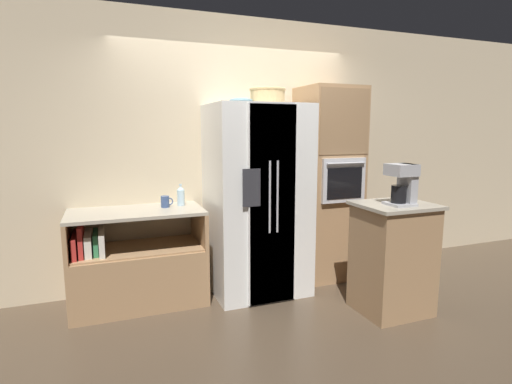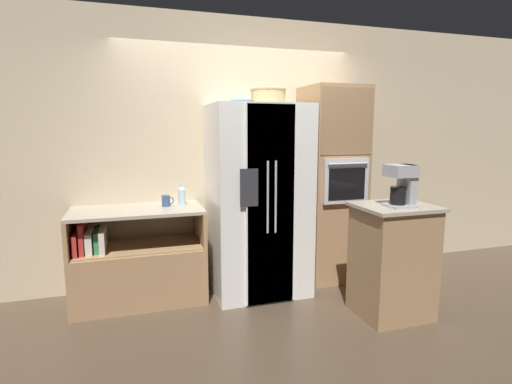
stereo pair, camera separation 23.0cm
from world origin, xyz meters
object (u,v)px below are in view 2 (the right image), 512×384
(refrigerator, at_px, (258,200))
(wicker_basket, at_px, (268,96))
(fruit_bowl, at_px, (242,101))
(mug, at_px, (166,201))
(coffee_maker, at_px, (403,184))
(wall_oven, at_px, (331,184))
(bottle_tall, at_px, (182,195))

(refrigerator, height_order, wicker_basket, wicker_basket)
(fruit_bowl, bearing_deg, mug, 170.10)
(mug, distance_m, coffee_maker, 2.17)
(mug, bearing_deg, wall_oven, -1.07)
(fruit_bowl, xyz_separation_m, mug, (-0.73, 0.13, -0.96))
(wall_oven, relative_size, wicker_basket, 5.94)
(bottle_tall, distance_m, coffee_maker, 2.06)
(bottle_tall, relative_size, mug, 1.81)
(fruit_bowl, bearing_deg, wall_oven, 5.20)
(wall_oven, bearing_deg, mug, 178.93)
(wall_oven, xyz_separation_m, coffee_maker, (0.07, -1.09, 0.14))
(mug, bearing_deg, bottle_tall, 15.38)
(refrigerator, xyz_separation_m, wicker_basket, (0.10, -0.02, 1.02))
(refrigerator, distance_m, mug, 0.90)
(refrigerator, bearing_deg, wall_oven, 6.96)
(bottle_tall, height_order, coffee_maker, coffee_maker)
(refrigerator, xyz_separation_m, fruit_bowl, (-0.16, 0.01, 0.97))
(bottle_tall, relative_size, coffee_maker, 0.60)
(bottle_tall, bearing_deg, fruit_bowl, -16.55)
(mug, bearing_deg, coffee_maker, -31.43)
(refrigerator, height_order, coffee_maker, refrigerator)
(refrigerator, distance_m, bottle_tall, 0.76)
(wall_oven, bearing_deg, coffee_maker, -86.10)
(refrigerator, height_order, fruit_bowl, fruit_bowl)
(wall_oven, height_order, coffee_maker, wall_oven)
(refrigerator, height_order, wall_oven, wall_oven)
(refrigerator, relative_size, fruit_bowl, 8.17)
(fruit_bowl, height_order, coffee_maker, fruit_bowl)
(coffee_maker, bearing_deg, bottle_tall, 145.27)
(fruit_bowl, xyz_separation_m, coffee_maker, (1.11, -1.00, -0.72))
(refrigerator, relative_size, coffee_maker, 5.29)
(refrigerator, xyz_separation_m, coffee_maker, (0.96, -0.99, 0.25))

